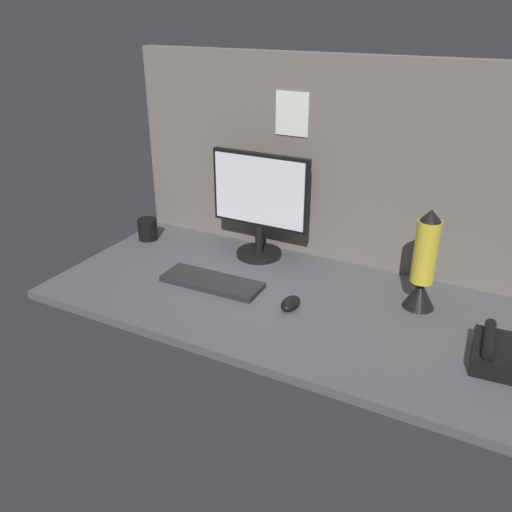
% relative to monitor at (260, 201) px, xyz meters
% --- Properties ---
extents(ground_plane, '(1.80, 0.80, 0.03)m').
position_rel_monitor_xyz_m(ground_plane, '(0.31, -0.25, -0.24)').
color(ground_plane, '#515156').
extents(cubicle_wall_back, '(1.80, 0.06, 0.77)m').
position_rel_monitor_xyz_m(cubicle_wall_back, '(0.31, 0.12, 0.15)').
color(cubicle_wall_back, slate).
rests_on(cubicle_wall_back, ground_plane).
extents(monitor, '(0.40, 0.18, 0.42)m').
position_rel_monitor_xyz_m(monitor, '(0.00, 0.00, 0.00)').
color(monitor, black).
rests_on(monitor, ground_plane).
extents(keyboard, '(0.37, 0.14, 0.02)m').
position_rel_monitor_xyz_m(keyboard, '(-0.04, -0.30, -0.22)').
color(keyboard, '#262628').
rests_on(keyboard, ground_plane).
extents(mouse, '(0.06, 0.10, 0.03)m').
position_rel_monitor_xyz_m(mouse, '(0.28, -0.32, -0.21)').
color(mouse, black).
rests_on(mouse, ground_plane).
extents(mug_black_travel, '(0.08, 0.08, 0.09)m').
position_rel_monitor_xyz_m(mug_black_travel, '(-0.50, -0.08, -0.18)').
color(mug_black_travel, black).
rests_on(mug_black_travel, ground_plane).
extents(lava_lamp, '(0.11, 0.11, 0.35)m').
position_rel_monitor_xyz_m(lava_lamp, '(0.66, -0.12, -0.08)').
color(lava_lamp, black).
rests_on(lava_lamp, ground_plane).
extents(desk_phone, '(0.18, 0.20, 0.09)m').
position_rel_monitor_xyz_m(desk_phone, '(0.94, -0.33, -0.20)').
color(desk_phone, black).
rests_on(desk_phone, ground_plane).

